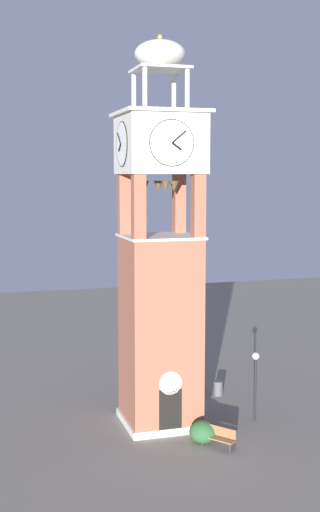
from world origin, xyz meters
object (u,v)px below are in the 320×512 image
park_bench (219,438)px  lamp_post (255,373)px  trash_bin (218,388)px  clock_tower (160,272)px

park_bench → lamp_post: lamp_post is taller
lamp_post → trash_bin: lamp_post is taller
park_bench → trash_bin: park_bench is taller
trash_bin → clock_tower: bearing=-144.1°
park_bench → lamp_post: bearing=41.9°
lamp_post → park_bench: bearing=-138.1°
clock_tower → trash_bin: (4.30, 3.11, -7.16)m
park_bench → lamp_post: (2.97, 2.67, 1.96)m
lamp_post → trash_bin: bearing=94.8°
clock_tower → trash_bin: bearing=35.9°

